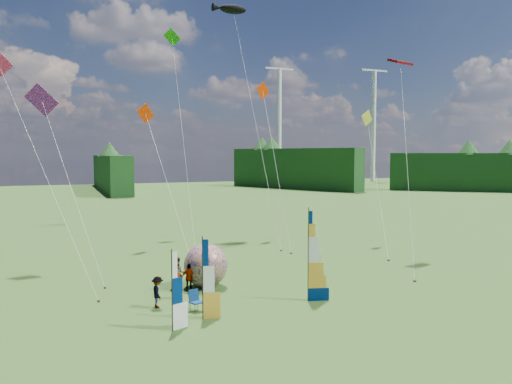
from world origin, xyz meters
name	(u,v)px	position (x,y,z in m)	size (l,w,h in m)	color
ground	(309,318)	(0.00, 0.00, 0.00)	(220.00, 220.00, 0.00)	#324C1C
treeline_ring	(310,231)	(0.00, 0.00, 4.00)	(210.00, 210.00, 8.00)	#18401C
turbine_left	(373,126)	(70.00, 95.00, 15.00)	(8.00, 1.20, 30.00)	silver
turbine_right	(279,126)	(45.00, 102.00, 15.00)	(8.00, 1.20, 30.00)	silver
feather_banner_main	(308,256)	(1.16, 2.31, 2.30)	(1.25, 0.10, 4.61)	#011E59
side_banner_left	(203,280)	(-4.55, 1.59, 1.83)	(1.01, 0.10, 3.65)	gold
side_banner_far	(172,292)	(-6.15, 0.61, 1.68)	(0.99, 0.10, 3.37)	white
bol_inflatable	(206,265)	(-2.88, 6.86, 1.23)	(2.46, 2.46, 2.46)	#080F99
spectator_a	(177,283)	(-4.90, 5.16, 0.85)	(0.62, 0.41, 1.70)	#66594C
spectator_b	(178,274)	(-4.51, 6.67, 0.92)	(0.90, 0.44, 1.85)	#66594C
spectator_c	(158,292)	(-6.12, 4.06, 0.77)	(0.99, 0.37, 1.54)	#66594C
spectator_d	(189,278)	(-3.98, 6.28, 0.76)	(0.89, 0.36, 1.52)	#66594C
camp_chair	(196,301)	(-4.52, 2.82, 0.51)	(0.59, 0.59, 1.02)	navy
kite_whale	(255,109)	(5.37, 20.20, 11.30)	(3.09, 14.05, 22.60)	black
kite_rainbow_delta	(70,171)	(-9.73, 12.48, 6.41)	(6.70, 11.31, 12.81)	red
kite_parafoil	(407,144)	(11.06, 7.25, 8.13)	(8.69, 11.79, 16.25)	#CC0002
small_kite_red	(167,174)	(-3.05, 16.24, 6.03)	(4.02, 12.52, 12.07)	#BF2A00
small_kite_orange	(276,157)	(6.34, 17.92, 7.24)	(4.01, 11.52, 14.48)	#F43400
small_kite_yellow	(377,175)	(12.42, 12.41, 5.83)	(5.42, 9.73, 11.66)	yellow
small_kite_pink	(44,162)	(-11.09, 9.46, 7.04)	(7.47, 9.42, 14.08)	#EF2B63
small_kite_green	(182,126)	(-0.26, 22.93, 9.86)	(3.06, 11.78, 19.73)	#1C9B0A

